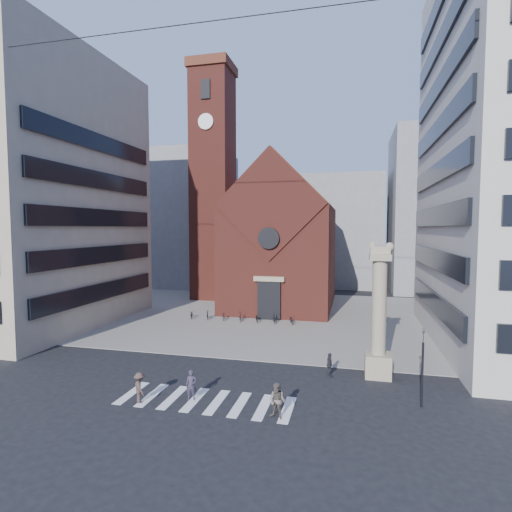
# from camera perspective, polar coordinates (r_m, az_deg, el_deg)

# --- Properties ---
(ground) EXTENTS (120.00, 120.00, 0.00)m
(ground) POSITION_cam_1_polar(r_m,az_deg,el_deg) (26.36, -5.94, -17.20)
(ground) COLOR black
(ground) RESTS_ON ground
(piazza) EXTENTS (46.00, 30.00, 0.05)m
(piazza) POSITION_cam_1_polar(r_m,az_deg,el_deg) (43.99, 2.44, -8.47)
(piazza) COLOR gray
(piazza) RESTS_ON ground
(zebra_crossing) EXTENTS (10.20, 3.20, 0.01)m
(zebra_crossing) POSITION_cam_1_polar(r_m,az_deg,el_deg) (23.58, -7.19, -19.83)
(zebra_crossing) COLOR white
(zebra_crossing) RESTS_ON ground
(church) EXTENTS (12.00, 16.65, 18.00)m
(church) POSITION_cam_1_polar(r_m,az_deg,el_deg) (48.91, 3.84, 2.19)
(church) COLOR maroon
(church) RESTS_ON ground
(campanile) EXTENTS (5.50, 5.50, 31.20)m
(campanile) POSITION_cam_1_polar(r_m,az_deg,el_deg) (54.66, -6.15, 10.51)
(campanile) COLOR maroon
(campanile) RESTS_ON ground
(building_left) EXTENTS (18.00, 20.00, 26.00)m
(building_left) POSITION_cam_1_polar(r_m,az_deg,el_deg) (46.39, -30.88, 7.74)
(building_left) COLOR tan
(building_left) RESTS_ON ground
(bg_block_left) EXTENTS (16.00, 14.00, 22.00)m
(bg_block_left) POSITION_cam_1_polar(r_m,az_deg,el_deg) (69.20, -10.59, 5.16)
(bg_block_left) COLOR gray
(bg_block_left) RESTS_ON ground
(bg_block_mid) EXTENTS (14.00, 12.00, 18.00)m
(bg_block_mid) POSITION_cam_1_polar(r_m,az_deg,el_deg) (68.19, 11.69, 3.48)
(bg_block_mid) COLOR gray
(bg_block_mid) RESTS_ON ground
(bg_block_right) EXTENTS (16.00, 14.00, 24.00)m
(bg_block_right) POSITION_cam_1_polar(r_m,az_deg,el_deg) (66.62, 25.59, 5.74)
(bg_block_right) COLOR gray
(bg_block_right) RESTS_ON ground
(lion_column) EXTENTS (1.63, 1.60, 8.68)m
(lion_column) POSITION_cam_1_polar(r_m,az_deg,el_deg) (26.90, 17.15, -9.21)
(lion_column) COLOR gray
(lion_column) RESTS_ON ground
(traffic_light) EXTENTS (0.13, 0.16, 4.30)m
(traffic_light) POSITION_cam_1_polar(r_m,az_deg,el_deg) (23.59, 22.69, -14.17)
(traffic_light) COLOR black
(traffic_light) RESTS_ON ground
(pedestrian_0) EXTENTS (0.69, 0.54, 1.67)m
(pedestrian_0) POSITION_cam_1_polar(r_m,az_deg,el_deg) (23.51, -9.22, -17.74)
(pedestrian_0) COLOR #332C3E
(pedestrian_0) RESTS_ON ground
(pedestrian_1) EXTENTS (1.03, 0.90, 1.79)m
(pedestrian_1) POSITION_cam_1_polar(r_m,az_deg,el_deg) (21.24, 3.07, -19.97)
(pedestrian_1) COLOR #62574F
(pedestrian_1) RESTS_ON ground
(pedestrian_2) EXTENTS (0.58, 0.97, 1.54)m
(pedestrian_2) POSITION_cam_1_polar(r_m,az_deg,el_deg) (26.90, 10.46, -15.05)
(pedestrian_2) COLOR #2A2830
(pedestrian_2) RESTS_ON ground
(pedestrian_3) EXTENTS (1.21, 1.19, 1.67)m
(pedestrian_3) POSITION_cam_1_polar(r_m,az_deg,el_deg) (23.78, -16.29, -17.59)
(pedestrian_3) COLOR #44322D
(pedestrian_3) RESTS_ON ground
(scooter_0) EXTENTS (1.02, 1.66, 0.82)m
(scooter_0) POSITION_cam_1_polar(r_m,az_deg,el_deg) (42.97, -9.16, -8.22)
(scooter_0) COLOR black
(scooter_0) RESTS_ON piazza
(scooter_1) EXTENTS (0.89, 1.57, 0.91)m
(scooter_1) POSITION_cam_1_polar(r_m,az_deg,el_deg) (42.32, -6.94, -8.33)
(scooter_1) COLOR black
(scooter_1) RESTS_ON piazza
(scooter_2) EXTENTS (1.02, 1.66, 0.82)m
(scooter_2) POSITION_cam_1_polar(r_m,az_deg,el_deg) (41.76, -4.64, -8.54)
(scooter_2) COLOR black
(scooter_2) RESTS_ON piazza
(scooter_3) EXTENTS (0.89, 1.57, 0.91)m
(scooter_3) POSITION_cam_1_polar(r_m,az_deg,el_deg) (41.24, -2.29, -8.63)
(scooter_3) COLOR black
(scooter_3) RESTS_ON piazza
(scooter_4) EXTENTS (1.02, 1.66, 0.82)m
(scooter_4) POSITION_cam_1_polar(r_m,az_deg,el_deg) (40.81, 0.13, -8.83)
(scooter_4) COLOR black
(scooter_4) RESTS_ON piazza
(scooter_5) EXTENTS (0.89, 1.57, 0.91)m
(scooter_5) POSITION_cam_1_polar(r_m,az_deg,el_deg) (40.44, 2.59, -8.88)
(scooter_5) COLOR black
(scooter_5) RESTS_ON piazza
(scooter_6) EXTENTS (1.02, 1.66, 0.82)m
(scooter_6) POSITION_cam_1_polar(r_m,az_deg,el_deg) (40.16, 5.09, -9.05)
(scooter_6) COLOR black
(scooter_6) RESTS_ON piazza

